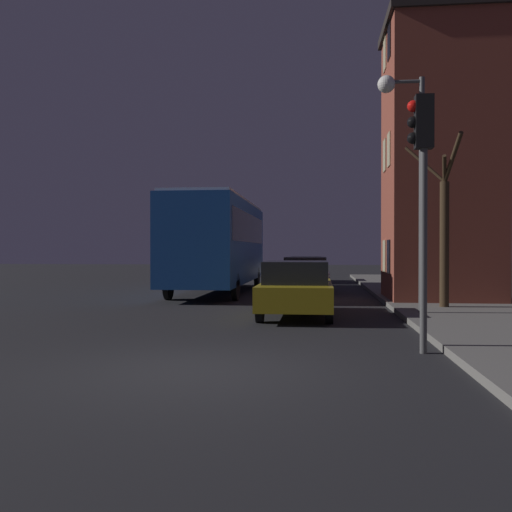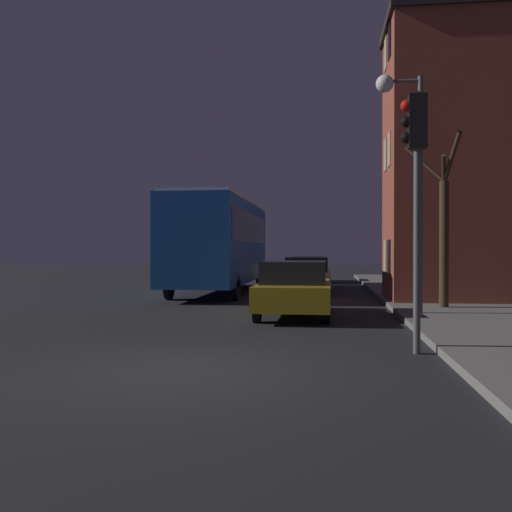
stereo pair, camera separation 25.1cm
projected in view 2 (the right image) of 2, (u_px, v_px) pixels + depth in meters
ground_plane at (184, 370)px, 8.32m from camera, size 120.00×120.00×0.00m
brick_building at (441, 158)px, 18.89m from camera, size 3.69×3.85×9.29m
streetlamp at (404, 144)px, 14.64m from camera, size 1.20×0.45×6.14m
traffic_light at (415, 168)px, 9.58m from camera, size 0.43×0.24×4.36m
bare_tree at (444, 230)px, 16.03m from camera, size 1.24×1.95×4.71m
bus at (220, 238)px, 23.36m from camera, size 2.60×10.66×3.77m
car_near_lane at (295, 288)px, 15.00m from camera, size 1.84×4.44×1.46m
car_mid_lane at (307, 274)px, 23.41m from camera, size 1.88×4.51×1.47m
car_far_lane at (309, 268)px, 31.07m from camera, size 1.84×4.31×1.42m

